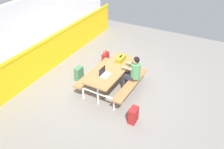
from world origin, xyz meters
TOP-DOWN VIEW (x-y plane):
  - ground_plane at (0.00, 0.00)m, footprint 10.00×10.00m
  - accent_backdrop at (0.00, 2.46)m, footprint 8.00×0.14m
  - picnic_table_main at (-0.12, 0.00)m, footprint 1.97×1.60m
  - student_nearer at (0.11, -0.56)m, footprint 0.37×0.53m
  - laptop_silver at (-0.49, 0.05)m, footprint 0.33×0.23m
  - toolbox_grey at (0.43, -0.02)m, footprint 0.40×0.18m
  - backpack_dark at (-1.07, -1.12)m, footprint 0.30×0.22m
  - tote_bag_bright at (1.21, 0.97)m, footprint 0.34×0.21m
  - satchel_spare at (-0.14, 1.21)m, footprint 0.30×0.22m

SIDE VIEW (x-z plane):
  - ground_plane at x=0.00m, z-range -0.02..0.00m
  - tote_bag_bright at x=1.21m, z-range -0.02..0.41m
  - backpack_dark at x=-1.07m, z-range 0.00..0.44m
  - satchel_spare at x=-0.14m, z-range 0.00..0.44m
  - picnic_table_main at x=-0.12m, z-range 0.21..0.95m
  - student_nearer at x=0.11m, z-range 0.10..1.31m
  - laptop_silver at x=-0.49m, z-range 0.67..0.90m
  - toolbox_grey at x=0.43m, z-range 0.72..0.90m
  - accent_backdrop at x=0.00m, z-range -0.05..2.55m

